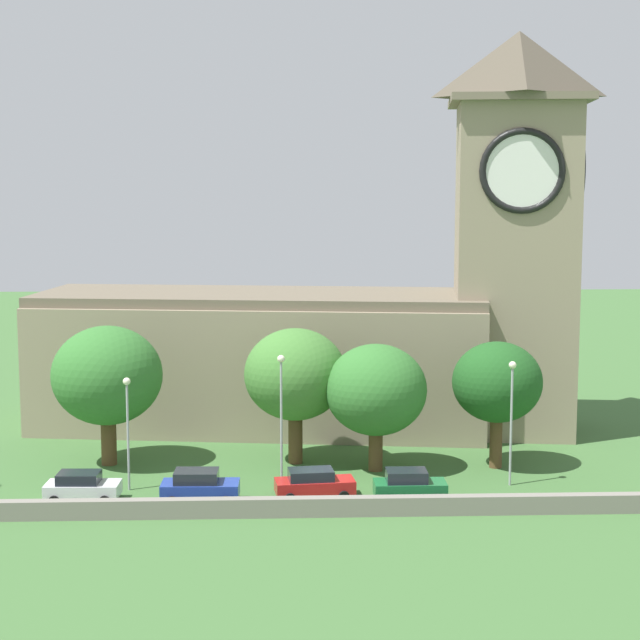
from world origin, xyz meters
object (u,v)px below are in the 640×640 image
object	(u,v)px
car_white	(82,487)
tree_riverside_west	(497,383)
church	(349,315)
tree_churchyard	(295,375)
car_green	(409,486)
streetlamp_west_mid	(127,415)
car_red	(314,483)
tree_by_tower	(376,390)
streetlamp_central	(281,400)
tree_riverside_east	(107,376)
car_blue	(199,486)
streetlamp_east_mid	(512,404)

from	to	relation	value
car_white	tree_riverside_west	world-z (taller)	tree_riverside_west
church	tree_churchyard	bearing A→B (deg)	-112.12
car_green	streetlamp_west_mid	xyz separation A→B (m)	(-15.90, 2.94, 3.53)
car_red	tree_by_tower	world-z (taller)	tree_by_tower
car_white	streetlamp_central	distance (m)	12.23
tree_riverside_east	car_red	bearing A→B (deg)	-30.97
car_red	tree_riverside_east	bearing A→B (deg)	149.03
car_red	tree_riverside_east	size ratio (longest dim) A/B	0.52
car_red	tree_riverside_east	distance (m)	15.54
car_green	tree_by_tower	distance (m)	7.82
car_blue	tree_riverside_west	distance (m)	19.64
car_green	streetlamp_east_mid	distance (m)	8.06
car_white	car_blue	world-z (taller)	car_blue
tree_riverside_west	tree_riverside_east	xyz separation A→B (m)	(-24.22, 1.65, 0.30)
car_blue	streetlamp_central	xyz separation A→B (m)	(4.57, 3.18, 4.18)
car_white	car_blue	size ratio (longest dim) A/B	0.96
car_blue	streetlamp_east_mid	distance (m)	18.61
car_green	car_white	bearing A→B (deg)	177.27
church	car_white	distance (m)	24.92
tree_riverside_east	tree_churchyard	bearing A→B (deg)	-0.43
car_red	tree_by_tower	size ratio (longest dim) A/B	0.59
streetlamp_west_mid	tree_riverside_east	xyz separation A→B (m)	(-2.03, 5.65, 1.23)
streetlamp_central	tree_by_tower	world-z (taller)	tree_by_tower
streetlamp_central	tree_riverside_east	size ratio (longest dim) A/B	0.88
streetlamp_west_mid	streetlamp_central	bearing A→B (deg)	3.57
streetlamp_central	tree_churchyard	xyz separation A→B (m)	(0.90, 5.01, 0.56)
church	car_green	xyz separation A→B (m)	(2.14, -18.42, -7.28)
streetlamp_central	streetlamp_west_mid	bearing A→B (deg)	-176.43
car_white	car_red	bearing A→B (deg)	0.53
church	tree_churchyard	distance (m)	11.01
car_blue	streetlamp_east_mid	size ratio (longest dim) A/B	0.59
car_blue	car_red	bearing A→B (deg)	6.08
tree_riverside_west	tree_by_tower	distance (m)	7.58
streetlamp_central	car_red	bearing A→B (deg)	-54.13
church	streetlamp_central	bearing A→B (deg)	-108.28
tree_churchyard	car_green	bearing A→B (deg)	-53.99
car_blue	tree_by_tower	distance (m)	12.78
church	car_green	distance (m)	19.93
streetlamp_west_mid	streetlamp_central	world-z (taller)	streetlamp_central
church	tree_by_tower	world-z (taller)	church
streetlamp_west_mid	streetlamp_central	distance (m)	8.86
streetlamp_east_mid	car_green	bearing A→B (deg)	-154.59
car_blue	car_green	xyz separation A→B (m)	(11.65, -0.31, -0.01)
tree_by_tower	tree_riverside_east	bearing A→B (deg)	172.91
car_blue	tree_riverside_west	size ratio (longest dim) A/B	0.55
streetlamp_east_mid	tree_riverside_east	distance (m)	24.91
car_blue	tree_churchyard	bearing A→B (deg)	56.24
car_white	streetlamp_east_mid	world-z (taller)	streetlamp_east_mid
car_blue	streetlamp_east_mid	bearing A→B (deg)	8.53
tree_churchyard	car_blue	bearing A→B (deg)	-123.76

